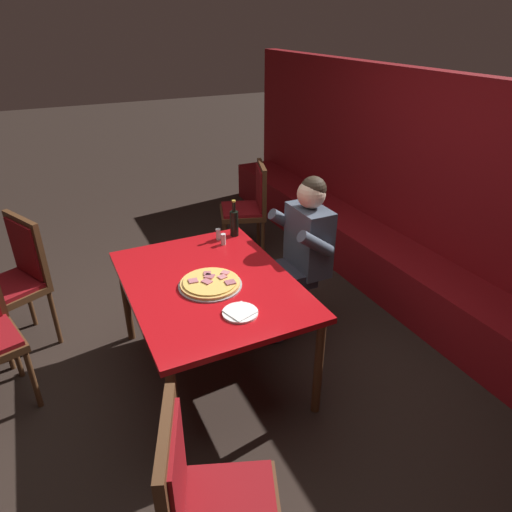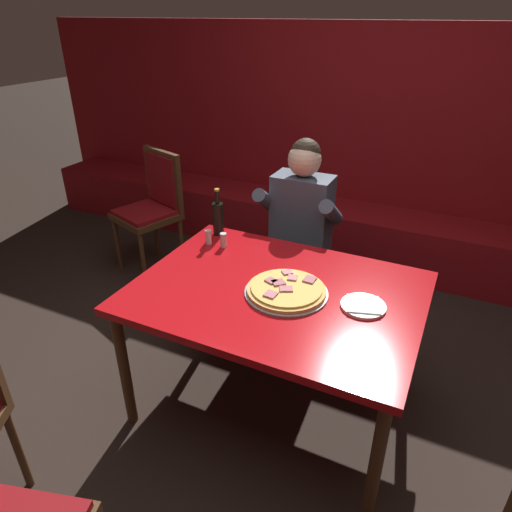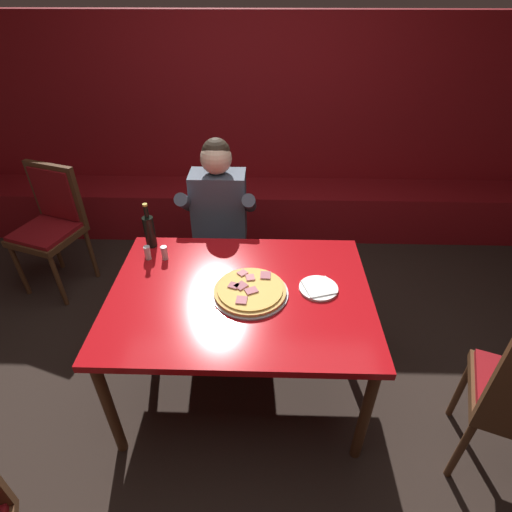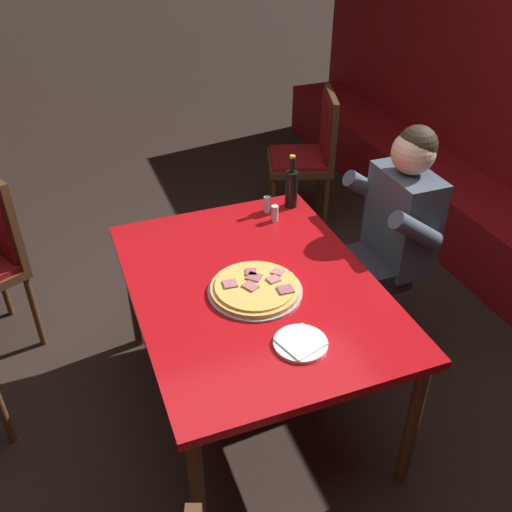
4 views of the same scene
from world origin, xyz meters
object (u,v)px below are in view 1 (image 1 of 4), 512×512
beer_bottle (234,222)px  dining_chair_side_aisle (250,204)px  diner_seated_blue_shirt (299,251)px  pizza (210,283)px  shaker_oregano (223,240)px  dining_chair_near_left (17,275)px  main_dining_table (210,290)px  shaker_black_pepper (218,235)px  dining_chair_far_right (205,502)px  plate_white_paper (240,312)px

beer_bottle → dining_chair_side_aisle: (-0.95, 0.58, -0.28)m
diner_seated_blue_shirt → pizza: bearing=-72.3°
shaker_oregano → dining_chair_near_left: dining_chair_near_left is taller
main_dining_table → shaker_black_pepper: (-0.56, 0.29, 0.11)m
pizza → dining_chair_side_aisle: 1.89m
main_dining_table → dining_chair_far_right: dining_chair_far_right is taller
main_dining_table → plate_white_paper: bearing=4.4°
shaker_black_pepper → dining_chair_far_right: (1.88, -0.81, -0.20)m
shaker_oregano → dining_chair_far_right: dining_chair_far_right is taller
shaker_black_pepper → shaker_oregano: same height
diner_seated_blue_shirt → dining_chair_side_aisle: 1.35m
beer_bottle → dining_chair_side_aisle: bearing=148.8°
beer_bottle → dining_chair_far_right: size_ratio=0.29×
plate_white_paper → shaker_oregano: (-0.88, 0.25, 0.03)m
pizza → diner_seated_blue_shirt: (-0.26, 0.81, -0.06)m
diner_seated_blue_shirt → plate_white_paper: bearing=-50.7°
pizza → dining_chair_near_left: 1.53m
main_dining_table → pizza: size_ratio=3.43×
pizza → plate_white_paper: pizza is taller
main_dining_table → shaker_black_pepper: bearing=153.1°
shaker_oregano → dining_chair_side_aisle: bearing=146.1°
plate_white_paper → dining_chair_far_right: size_ratio=0.21×
shaker_oregano → beer_bottle: bearing=129.1°
plate_white_paper → beer_bottle: size_ratio=0.72×
main_dining_table → pizza: 0.10m
plate_white_paper → dining_chair_near_left: bearing=-138.9°
plate_white_paper → dining_chair_far_right: 1.07m
main_dining_table → diner_seated_blue_shirt: 0.82m
diner_seated_blue_shirt → dining_chair_side_aisle: size_ratio=1.28×
beer_bottle → shaker_oregano: bearing=-50.9°
dining_chair_near_left → diner_seated_blue_shirt: bearing=69.1°
diner_seated_blue_shirt → shaker_black_pepper: bearing=-125.5°
dining_chair_far_right → shaker_black_pepper: bearing=156.8°
plate_white_paper → dining_chair_far_right: bearing=-31.6°
diner_seated_blue_shirt → shaker_oregano: bearing=-117.3°
main_dining_table → shaker_oregano: shaker_oregano is taller
beer_bottle → diner_seated_blue_shirt: diner_seated_blue_shirt is taller
shaker_oregano → dining_chair_near_left: size_ratio=0.08×
pizza → dining_chair_near_left: bearing=-131.2°
pizza → dining_chair_far_right: 1.37m
pizza → shaker_black_pepper: size_ratio=4.74×
main_dining_table → dining_chair_near_left: (-0.95, -1.16, -0.08)m
main_dining_table → beer_bottle: beer_bottle is taller
dining_chair_near_left → beer_bottle: bearing=76.8°
pizza → beer_bottle: size_ratio=1.39×
plate_white_paper → shaker_black_pepper: bearing=165.6°
dining_chair_side_aisle → dining_chair_near_left: 2.24m
plate_white_paper → shaker_black_pepper: (-0.98, 0.25, 0.03)m
main_dining_table → dining_chair_side_aisle: (-1.53, 1.00, -0.10)m
dining_chair_near_left → shaker_black_pepper: bearing=75.1°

